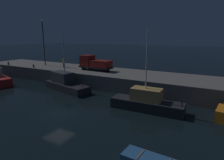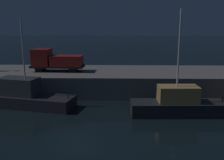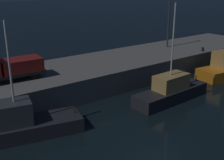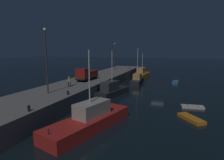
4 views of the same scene
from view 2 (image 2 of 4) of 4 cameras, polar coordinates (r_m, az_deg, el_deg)
name	(u,v)px [view 2 (image 2 of 4)]	position (r m, az deg, el deg)	size (l,w,h in m)	color
ground_plane	(77,145)	(17.03, -7.76, -14.16)	(320.00, 320.00, 0.00)	black
pier_quay	(96,80)	(29.70, -3.69, -0.11)	(60.81, 8.31, 2.30)	slate
fishing_trawler_red	(27,96)	(25.12, -18.53, -3.43)	(8.67, 4.29, 8.17)	#232328
fishing_boat_blue	(178,104)	(22.43, 14.58, -5.21)	(8.11, 2.42, 8.78)	#232328
utility_truck	(55,60)	(29.72, -12.52, 4.31)	(6.06, 2.38, 2.53)	black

